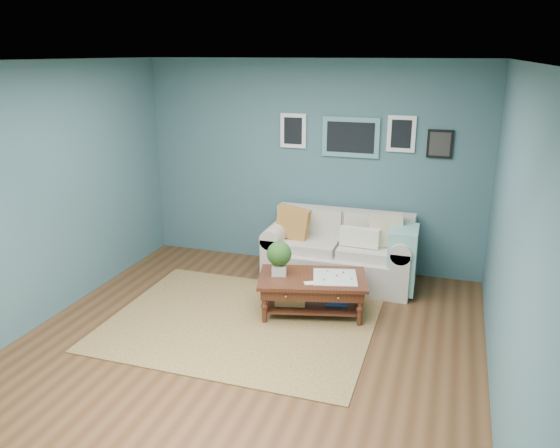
% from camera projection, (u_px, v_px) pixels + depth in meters
% --- Properties ---
extents(room_shell, '(5.00, 5.02, 2.70)m').
position_uv_depth(room_shell, '(242.00, 216.00, 4.89)').
color(room_shell, brown).
rests_on(room_shell, ground).
extents(area_rug, '(2.76, 2.21, 0.01)m').
position_uv_depth(area_rug, '(241.00, 322.00, 5.85)').
color(area_rug, brown).
rests_on(area_rug, ground).
extents(loveseat, '(1.86, 0.84, 0.95)m').
position_uv_depth(loveseat, '(346.00, 252.00, 6.80)').
color(loveseat, beige).
rests_on(loveseat, ground).
extents(coffee_table, '(1.29, 0.94, 0.81)m').
position_uv_depth(coffee_table, '(307.00, 283.00, 5.96)').
color(coffee_table, '#37160A').
rests_on(coffee_table, ground).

